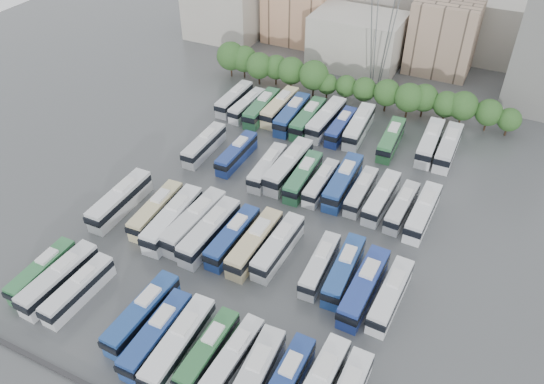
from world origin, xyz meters
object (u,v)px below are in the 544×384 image
at_px(bus_r0_s11, 285,384).
at_px(bus_r1_s7, 255,243).
at_px(bus_r3_s0, 234,99).
at_px(bus_r0_s2, 79,289).
at_px(bus_r0_s5, 143,313).
at_px(bus_r2_s7, 303,177).
at_px(bus_r3_s13, 448,147).
at_px(bus_r0_s6, 157,334).
at_px(bus_r3_s1, 247,105).
at_px(bus_r2_s3, 237,153).
at_px(bus_r3_s3, 280,107).
at_px(bus_r1_s6, 233,237).
at_px(bus_r2_s11, 381,197).
at_px(bus_r1_s2, 156,210).
at_px(bus_r2_s10, 361,191).
at_px(bus_r0_s7, 179,343).
at_px(bus_r1_s5, 210,231).
at_px(bus_r1_s12, 364,287).
at_px(bus_r0_s10, 253,379).
at_px(bus_r3_s7, 341,126).
at_px(bus_r3_s6, 326,119).
at_px(bus_r1_s4, 195,221).
at_px(bus_r1_s10, 320,265).
at_px(bus_r3_s2, 262,108).
at_px(bus_r2_s9, 343,182).
at_px(bus_r0_s8, 208,351).
at_px(bus_r1_s8, 278,246).
at_px(bus_r1_s13, 391,295).
at_px(bus_r1_s11, 344,270).
at_px(bus_r1_s3, 173,219).
at_px(bus_r3_s5, 308,118).
at_px(bus_r2_s13, 423,212).
at_px(bus_r2_s1, 204,145).
at_px(electricity_pylon, 386,3).
at_px(bus_r1_s0, 120,200).
at_px(bus_r2_s5, 268,167).
at_px(bus_r0_s9, 233,357).

bearing_deg(bus_r0_s11, bus_r1_s7, 125.96).
xyz_separation_m(bus_r1_s7, bus_r3_s0, (-23.41, 36.01, -0.14)).
distance_m(bus_r0_s2, bus_r0_s5, 9.91).
bearing_deg(bus_r2_s7, bus_r3_s13, 42.46).
xyz_separation_m(bus_r0_s6, bus_r3_s1, (-16.54, 53.72, -0.14)).
distance_m(bus_r2_s3, bus_r3_s3, 17.99).
xyz_separation_m(bus_r1_s6, bus_r2_s11, (16.52, 18.14, -0.02)).
distance_m(bus_r0_s6, bus_r3_s13, 60.19).
relative_size(bus_r1_s2, bus_r2_s10, 1.11).
height_order(bus_r0_s7, bus_r1_s5, bus_r1_s5).
bearing_deg(bus_r0_s6, bus_r1_s12, 41.05).
bearing_deg(bus_r0_s10, bus_r2_s10, 87.36).
distance_m(bus_r3_s0, bus_r3_s7, 23.38).
xyz_separation_m(bus_r2_s7, bus_r3_s6, (-3.27, 18.67, 0.22)).
bearing_deg(bus_r3_s7, bus_r1_s4, -105.48).
xyz_separation_m(bus_r1_s4, bus_r1_s10, (19.83, 0.27, -0.36)).
height_order(bus_r0_s10, bus_r3_s2, bus_r0_s10).
distance_m(bus_r2_s3, bus_r2_s9, 19.70).
height_order(bus_r0_s6, bus_r3_s1, bus_r0_s6).
distance_m(bus_r1_s2, bus_r1_s7, 16.84).
bearing_deg(bus_r1_s5, bus_r0_s11, -38.99).
distance_m(bus_r0_s8, bus_r1_s8, 18.94).
distance_m(bus_r0_s8, bus_r1_s6, 19.11).
height_order(bus_r0_s6, bus_r2_s3, bus_r0_s6).
height_order(bus_r0_s6, bus_r1_s13, bus_r0_s6).
xyz_separation_m(bus_r1_s10, bus_r1_s11, (3.29, 0.33, 0.15)).
relative_size(bus_r1_s4, bus_r3_s7, 1.17).
height_order(bus_r0_s2, bus_r3_s6, bus_r3_s6).
xyz_separation_m(bus_r2_s7, bus_r2_s11, (13.19, 0.40, -0.02)).
distance_m(bus_r1_s3, bus_r3_s5, 36.60).
distance_m(bus_r1_s6, bus_r2_s10, 22.59).
bearing_deg(bus_r3_s7, bus_r3_s6, 166.36).
relative_size(bus_r1_s7, bus_r2_s13, 1.03).
relative_size(bus_r1_s5, bus_r2_s1, 1.12).
bearing_deg(bus_r3_s13, bus_r3_s5, -176.55).
bearing_deg(bus_r3_s3, electricity_pylon, 54.50).
height_order(bus_r0_s10, bus_r3_s13, bus_r3_s13).
bearing_deg(bus_r0_s11, bus_r0_s6, -177.10).
distance_m(bus_r1_s0, bus_r3_s13, 56.92).
bearing_deg(bus_r2_s13, bus_r2_s5, -178.64).
xyz_separation_m(bus_r0_s11, bus_r3_s13, (6.55, 54.89, 0.17)).
xyz_separation_m(bus_r0_s9, bus_r0_s10, (3.41, -1.66, 0.27)).
height_order(bus_r1_s11, bus_r2_s11, bus_r1_s11).
relative_size(bus_r1_s8, bus_r2_s7, 1.01).
bearing_deg(bus_r1_s10, bus_r3_s1, 128.33).
height_order(bus_r2_s10, bus_r3_s1, bus_r3_s1).
relative_size(bus_r1_s0, bus_r3_s6, 0.97).
distance_m(bus_r0_s11, bus_r2_s13, 35.86).
bearing_deg(bus_r2_s13, bus_r3_s2, 155.87).
distance_m(bus_r0_s5, bus_r2_s13, 43.27).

